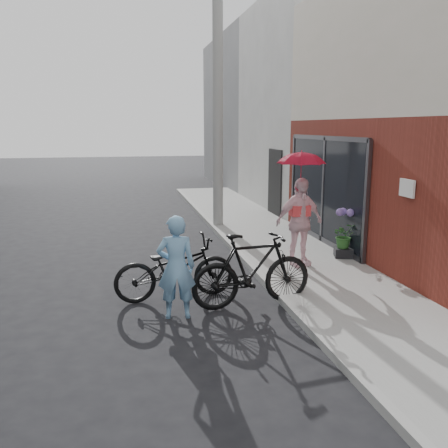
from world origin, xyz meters
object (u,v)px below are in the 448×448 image
object	(u,v)px
utility_pole	(218,102)
officer	(176,267)
bike_right	(252,270)
planter	(343,252)
bike_left	(175,268)
kimono_woman	(299,222)

from	to	relation	value
utility_pole	officer	size ratio (longest dim) A/B	4.44
bike_right	planter	xyz separation A→B (m)	(2.58, 1.99, -0.39)
officer	bike_right	xyz separation A→B (m)	(1.24, 0.20, -0.19)
bike_left	kimono_woman	world-z (taller)	kimono_woman
utility_pole	officer	bearing A→B (deg)	-107.34
utility_pole	bike_right	size ratio (longest dim) A/B	3.48
bike_right	planter	distance (m)	3.28
officer	planter	xyz separation A→B (m)	(3.82, 2.20, -0.57)
bike_right	planter	bearing A→B (deg)	-58.29
bike_left	kimono_woman	distance (m)	2.84
utility_pole	planter	bearing A→B (deg)	-64.26
utility_pole	bike_right	distance (m)	6.64
officer	utility_pole	bearing A→B (deg)	-101.72
officer	bike_left	world-z (taller)	officer
officer	bike_right	size ratio (longest dim) A/B	0.79
officer	planter	distance (m)	4.44
officer	bike_right	bearing A→B (deg)	-165.14
bike_left	utility_pole	bearing A→B (deg)	-24.80
utility_pole	planter	distance (m)	5.47
utility_pole	planter	size ratio (longest dim) A/B	18.84
utility_pole	kimono_woman	distance (m)	5.02
bike_right	kimono_woman	xyz separation A→B (m)	(1.43, 1.66, 0.39)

